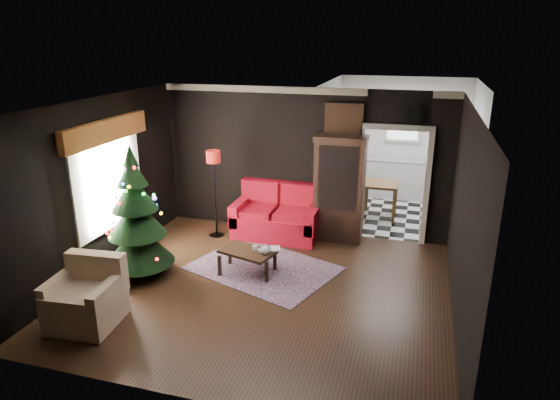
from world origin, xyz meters
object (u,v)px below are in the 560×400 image
(floor_lamp, at_px, (215,195))
(coffee_table, at_px, (248,261))
(curio_cabinet, at_px, (339,191))
(kitchen_table, at_px, (380,200))
(armchair, at_px, (84,294))
(christmas_tree, at_px, (136,214))
(teapot, at_px, (265,250))
(wall_clock, at_px, (413,115))
(loveseat, at_px, (277,212))

(floor_lamp, relative_size, coffee_table, 1.98)
(curio_cabinet, relative_size, kitchen_table, 2.53)
(floor_lamp, height_order, armchair, floor_lamp)
(curio_cabinet, distance_m, christmas_tree, 3.67)
(teapot, bearing_deg, curio_cabinet, 65.84)
(wall_clock, bearing_deg, teapot, -134.69)
(curio_cabinet, distance_m, coffee_table, 2.29)
(floor_lamp, xyz_separation_m, armchair, (-0.45, -3.34, -0.37))
(armchair, xyz_separation_m, coffee_table, (1.56, 2.01, -0.25))
(christmas_tree, bearing_deg, coffee_table, 18.41)
(curio_cabinet, xyz_separation_m, coffee_table, (-1.16, -1.83, -0.74))
(armchair, relative_size, coffee_table, 1.04)
(coffee_table, xyz_separation_m, kitchen_table, (1.81, 3.26, 0.17))
(coffee_table, bearing_deg, kitchen_table, 60.89)
(loveseat, bearing_deg, armchair, -113.58)
(loveseat, xyz_separation_m, coffee_table, (-0.01, -1.61, -0.29))
(loveseat, bearing_deg, floor_lamp, -166.42)
(floor_lamp, distance_m, armchair, 3.39)
(christmas_tree, bearing_deg, curio_cabinet, 40.30)
(coffee_table, relative_size, wall_clock, 2.69)
(christmas_tree, relative_size, coffee_table, 2.41)
(floor_lamp, bearing_deg, kitchen_table, 33.26)
(curio_cabinet, distance_m, wall_clock, 1.88)
(christmas_tree, relative_size, teapot, 12.42)
(loveseat, bearing_deg, coffee_table, -90.52)
(loveseat, relative_size, christmas_tree, 0.82)
(christmas_tree, relative_size, wall_clock, 6.48)
(armchair, bearing_deg, floor_lamp, 77.54)
(christmas_tree, height_order, coffee_table, christmas_tree)
(christmas_tree, distance_m, teapot, 2.09)
(floor_lamp, bearing_deg, wall_clock, 10.95)
(armchair, distance_m, wall_clock, 5.94)
(loveseat, distance_m, curio_cabinet, 1.25)
(armchair, bearing_deg, christmas_tree, 87.80)
(floor_lamp, distance_m, teapot, 2.03)
(teapot, xyz_separation_m, wall_clock, (2.05, 2.07, 1.90))
(wall_clock, bearing_deg, armchair, -134.36)
(floor_lamp, relative_size, christmas_tree, 0.82)
(teapot, bearing_deg, coffee_table, 169.09)
(curio_cabinet, bearing_deg, floor_lamp, -167.80)
(christmas_tree, height_order, wall_clock, wall_clock)
(curio_cabinet, height_order, floor_lamp, curio_cabinet)
(curio_cabinet, xyz_separation_m, teapot, (-0.85, -1.89, -0.47))
(loveseat, height_order, floor_lamp, floor_lamp)
(armchair, relative_size, kitchen_table, 1.19)
(wall_clock, xyz_separation_m, kitchen_table, (-0.55, 1.25, -2.00))
(wall_clock, bearing_deg, curio_cabinet, -171.47)
(loveseat, bearing_deg, kitchen_table, 42.51)
(floor_lamp, bearing_deg, curio_cabinet, 12.20)
(christmas_tree, bearing_deg, wall_clock, 32.56)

